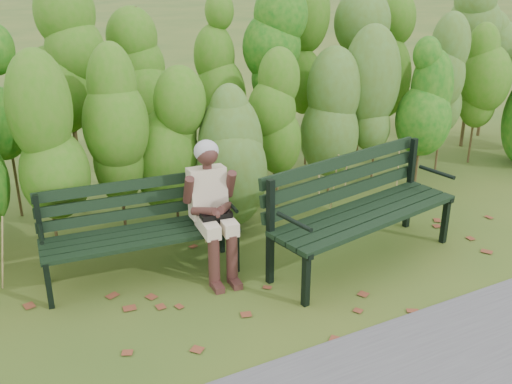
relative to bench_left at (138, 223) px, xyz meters
name	(u,v)px	position (x,y,z in m)	size (l,w,h in m)	color
ground	(274,283)	(0.98, -0.73, -0.50)	(80.00, 80.00, 0.00)	#2B4B18
hedge_band	(190,100)	(0.98, 1.13, 0.76)	(11.04, 1.67, 2.42)	#47381E
leaf_litter	(239,297)	(0.60, -0.79, -0.50)	(5.93, 2.26, 0.01)	brown
bench_left	(138,223)	(0.00, 0.00, 0.00)	(1.75, 0.73, 0.85)	black
bench_right	(357,202)	(1.90, -0.66, 0.08)	(2.04, 0.97, 0.98)	black
seated_woman	(212,201)	(0.61, -0.24, 0.19)	(0.49, 0.71, 1.21)	beige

